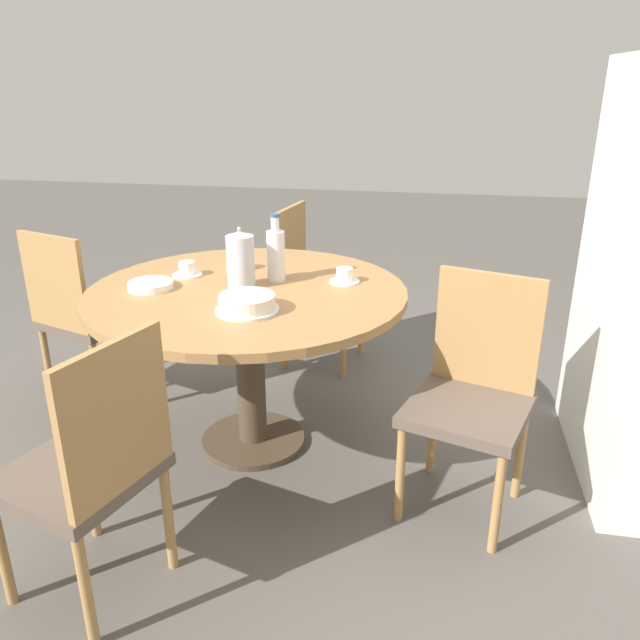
{
  "coord_description": "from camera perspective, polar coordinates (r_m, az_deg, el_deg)",
  "views": [
    {
      "loc": [
        2.39,
        0.77,
        1.58
      ],
      "look_at": [
        0.0,
        0.31,
        0.63
      ],
      "focal_mm": 35.0,
      "sensor_mm": 36.0,
      "label": 1
    }
  ],
  "objects": [
    {
      "name": "cup_b",
      "position": [
        2.86,
        -12.05,
        4.49
      ],
      "size": [
        0.13,
        0.13,
        0.06
      ],
      "color": "white",
      "rests_on": "dining_table"
    },
    {
      "name": "chair_c",
      "position": [
        3.33,
        -20.88,
        0.58
      ],
      "size": [
        0.53,
        0.53,
        0.91
      ],
      "rotation": [
        0.0,
        0.0,
        4.39
      ],
      "color": "#A87A47",
      "rests_on": "ground_plane"
    },
    {
      "name": "chair_a",
      "position": [
        2.42,
        13.82,
        -6.31
      ],
      "size": [
        0.53,
        0.53,
        0.91
      ],
      "rotation": [
        0.0,
        0.0,
        1.26
      ],
      "color": "#A87A47",
      "rests_on": "ground_plane"
    },
    {
      "name": "bookshelf",
      "position": [
        2.74,
        26.78,
        2.6
      ],
      "size": [
        0.96,
        0.28,
        1.67
      ],
      "rotation": [
        0.0,
        0.0,
        3.14
      ],
      "color": "silver",
      "rests_on": "ground_plane"
    },
    {
      "name": "cup_c",
      "position": [
        2.92,
        -7.27,
        5.12
      ],
      "size": [
        0.13,
        0.13,
        0.06
      ],
      "color": "white",
      "rests_on": "dining_table"
    },
    {
      "name": "cup_a",
      "position": [
        2.71,
        2.26,
        4.0
      ],
      "size": [
        0.13,
        0.13,
        0.06
      ],
      "color": "white",
      "rests_on": "dining_table"
    },
    {
      "name": "chair_b",
      "position": [
        3.6,
        -0.65,
        3.51
      ],
      "size": [
        0.48,
        0.48,
        0.91
      ],
      "rotation": [
        0.0,
        0.0,
        2.99
      ],
      "color": "#A87A47",
      "rests_on": "ground_plane"
    },
    {
      "name": "chair_d",
      "position": [
        2.06,
        -20.18,
        -12.38
      ],
      "size": [
        0.52,
        0.52,
        0.91
      ],
      "rotation": [
        0.0,
        0.0,
        6.0
      ],
      "color": "#A87A47",
      "rests_on": "ground_plane"
    },
    {
      "name": "water_bottle",
      "position": [
        2.7,
        -4.06,
        6.03
      ],
      "size": [
        0.08,
        0.08,
        0.29
      ],
      "color": "silver",
      "rests_on": "dining_table"
    },
    {
      "name": "cake_main",
      "position": [
        2.37,
        -6.68,
        1.51
      ],
      "size": [
        0.24,
        0.24,
        0.07
      ],
      "color": "silver",
      "rests_on": "dining_table"
    },
    {
      "name": "plate_stack",
      "position": [
        2.72,
        -15.23,
        3.1
      ],
      "size": [
        0.19,
        0.19,
        0.03
      ],
      "color": "white",
      "rests_on": "dining_table"
    },
    {
      "name": "coffee_pot",
      "position": [
        2.63,
        -7.27,
        5.49
      ],
      "size": [
        0.12,
        0.12,
        0.26
      ],
      "color": "silver",
      "rests_on": "dining_table"
    },
    {
      "name": "ground_plane",
      "position": [
        2.96,
        -6.07,
        -11.06
      ],
      "size": [
        14.0,
        14.0,
        0.0
      ],
      "primitive_type": "plane",
      "color": "#56514C"
    },
    {
      "name": "dining_table",
      "position": [
        2.68,
        -6.59,
        0.35
      ],
      "size": [
        1.35,
        1.35,
        0.75
      ],
      "color": "#473828",
      "rests_on": "ground_plane"
    }
  ]
}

